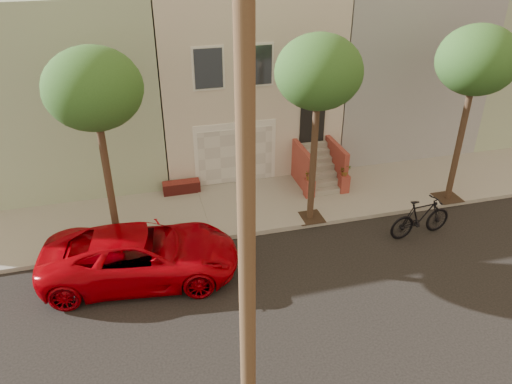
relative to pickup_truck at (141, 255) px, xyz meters
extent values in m
plane|color=black|center=(4.83, -2.30, -0.78)|extent=(90.00, 90.00, 0.00)
cube|color=gray|center=(4.83, 3.05, -0.71)|extent=(40.00, 3.70, 0.15)
cube|color=#BAAF9F|center=(4.83, 8.90, 2.87)|extent=(7.00, 8.00, 7.00)
cube|color=#96AA89|center=(-1.97, 8.90, 2.87)|extent=(6.50, 8.00, 7.00)
cube|color=gray|center=(11.63, 8.90, 2.87)|extent=(6.50, 8.00, 7.00)
cube|color=#96AA89|center=(18.13, 8.90, 2.87)|extent=(6.50, 8.00, 7.00)
cube|color=silver|center=(3.93, 4.92, 0.62)|extent=(3.20, 0.12, 2.50)
cube|color=silver|center=(3.93, 4.86, 0.52)|extent=(2.90, 0.06, 2.20)
cube|color=gray|center=(3.93, 3.05, -0.62)|extent=(3.20, 3.70, 0.02)
cube|color=maroon|center=(1.73, 4.60, -0.41)|extent=(1.40, 0.45, 0.44)
cube|color=black|center=(7.03, 4.87, 1.77)|extent=(1.00, 0.06, 2.00)
cube|color=#3F4751|center=(3.03, 4.87, 3.97)|extent=(1.00, 0.06, 1.40)
cube|color=silver|center=(3.03, 4.89, 3.97)|extent=(1.15, 0.05, 1.55)
cube|color=#3F4751|center=(4.83, 4.87, 3.97)|extent=(1.00, 0.06, 1.40)
cube|color=silver|center=(4.83, 4.89, 3.97)|extent=(1.15, 0.05, 1.55)
cube|color=#3F4751|center=(6.63, 4.87, 3.97)|extent=(1.00, 0.06, 1.40)
cube|color=silver|center=(6.63, 4.89, 3.97)|extent=(1.15, 0.05, 1.55)
cube|color=gray|center=(7.03, 3.08, -0.53)|extent=(1.20, 0.28, 0.20)
cube|color=gray|center=(7.03, 3.36, -0.33)|extent=(1.20, 0.28, 0.20)
cube|color=gray|center=(7.03, 3.64, -0.13)|extent=(1.20, 0.28, 0.20)
cube|color=gray|center=(7.03, 3.92, 0.07)|extent=(1.20, 0.28, 0.20)
cube|color=gray|center=(7.03, 4.20, 0.27)|extent=(1.20, 0.28, 0.20)
cube|color=gray|center=(7.03, 4.48, 0.47)|extent=(1.20, 0.28, 0.20)
cube|color=gray|center=(7.03, 4.76, 0.67)|extent=(1.20, 0.28, 0.20)
cube|color=brown|center=(6.33, 3.92, 0.17)|extent=(0.18, 1.96, 1.60)
cube|color=brown|center=(7.73, 3.92, 0.17)|extent=(0.18, 1.96, 1.60)
cube|color=brown|center=(6.33, 3.04, -0.28)|extent=(0.35, 0.35, 0.70)
imported|color=#274F1C|center=(6.33, 3.04, 0.29)|extent=(0.40, 0.35, 0.45)
cube|color=brown|center=(7.73, 3.04, -0.28)|extent=(0.35, 0.35, 0.70)
imported|color=#274F1C|center=(7.73, 3.04, 0.29)|extent=(0.41, 0.35, 0.45)
cube|color=#2D2116|center=(-0.67, 1.60, -0.63)|extent=(0.90, 0.90, 0.02)
cylinder|color=#352718|center=(-0.67, 1.60, 1.47)|extent=(0.22, 0.22, 4.20)
ellipsoid|color=#274F1C|center=(-0.67, 1.60, 4.52)|extent=(2.70, 2.57, 2.29)
cube|color=#2D2116|center=(5.83, 1.60, -0.63)|extent=(0.90, 0.90, 0.02)
cylinder|color=#352718|center=(5.83, 1.60, 1.47)|extent=(0.22, 0.22, 4.20)
ellipsoid|color=#274F1C|center=(5.83, 1.60, 4.52)|extent=(2.70, 2.57, 2.29)
cube|color=#2D2116|center=(11.33, 1.60, -0.63)|extent=(0.90, 0.90, 0.02)
cylinder|color=#352718|center=(11.33, 1.60, 1.47)|extent=(0.22, 0.22, 4.20)
ellipsoid|color=#274F1C|center=(11.33, 1.60, 4.52)|extent=(2.70, 2.57, 2.29)
cylinder|color=#463120|center=(1.83, -5.50, 4.22)|extent=(0.30, 0.30, 10.00)
imported|color=#AA0009|center=(0.00, 0.00, 0.00)|extent=(5.90, 3.25, 1.57)
imported|color=black|center=(9.05, -0.14, -0.10)|extent=(2.33, 0.86, 1.37)
camera|label=1|loc=(0.26, -11.99, 8.49)|focal=34.35mm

